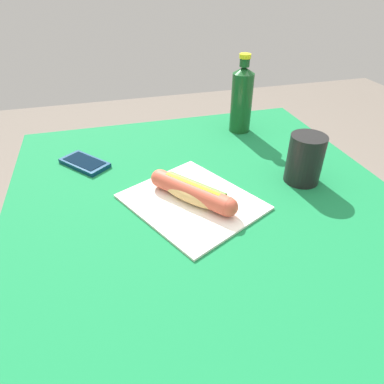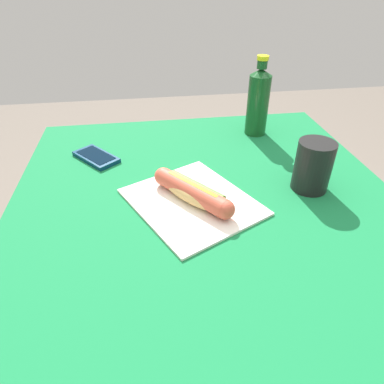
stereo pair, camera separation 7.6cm
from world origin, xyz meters
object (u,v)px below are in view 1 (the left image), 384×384
(hot_dog, at_px, (192,192))
(soda_bottle, at_px, (242,99))
(drinking_cup, at_px, (305,159))
(cell_phone, at_px, (85,163))

(hot_dog, distance_m, soda_bottle, 0.44)
(hot_dog, xyz_separation_m, drinking_cup, (-0.02, 0.29, 0.03))
(hot_dog, height_order, cell_phone, hot_dog)
(hot_dog, distance_m, drinking_cup, 0.29)
(drinking_cup, bearing_deg, cell_phone, -113.27)
(hot_dog, bearing_deg, drinking_cup, 93.90)
(hot_dog, relative_size, drinking_cup, 1.58)
(hot_dog, height_order, soda_bottle, soda_bottle)
(cell_phone, xyz_separation_m, soda_bottle, (-0.10, 0.49, 0.10))
(cell_phone, bearing_deg, soda_bottle, 101.74)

